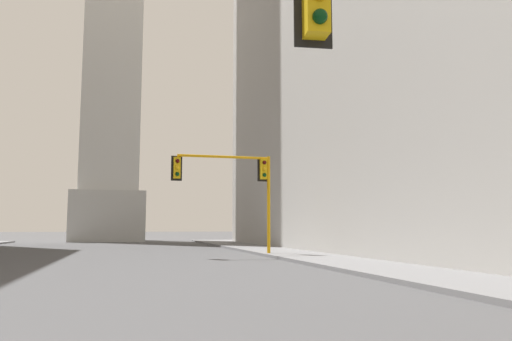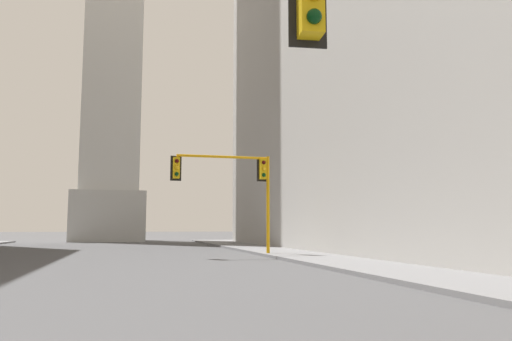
% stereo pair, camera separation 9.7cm
% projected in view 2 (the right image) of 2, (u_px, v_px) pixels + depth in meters
% --- Properties ---
extents(sidewalk_right, '(5.00, 70.97, 0.15)m').
position_uv_depth(sidewalk_right, '(340.00, 259.00, 22.75)').
color(sidewalk_right, slate).
rests_on(sidewalk_right, ground_plane).
extents(building_right, '(21.15, 47.30, 31.91)m').
position_uv_depth(building_right, '(459.00, 8.00, 32.94)').
color(building_right, '#B2AFAA').
rests_on(building_right, ground_plane).
extents(traffic_light_mid_right, '(5.47, 0.50, 5.38)m').
position_uv_depth(traffic_light_mid_right, '(235.00, 179.00, 26.74)').
color(traffic_light_mid_right, orange).
rests_on(traffic_light_mid_right, ground_plane).
extents(traffic_light_near_right, '(5.11, 0.52, 5.56)m').
position_uv_depth(traffic_light_near_right, '(487.00, 53.00, 7.87)').
color(traffic_light_near_right, orange).
rests_on(traffic_light_near_right, ground_plane).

